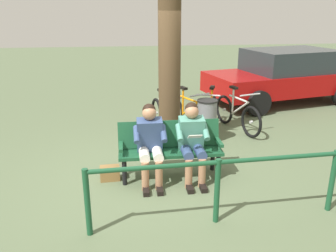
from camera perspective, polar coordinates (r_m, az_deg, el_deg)
The scene contains 13 objects.
ground_plane at distance 5.71m, azimuth -2.64°, elevation -7.74°, with size 40.00×40.00×0.00m, color #566647.
bench at distance 5.46m, azimuth 0.31°, elevation -3.15°, with size 1.60×0.49×0.87m.
person_reading at distance 5.30m, azimuth 3.98°, elevation -2.05°, with size 0.49×0.77×1.20m.
person_companion at distance 5.22m, azimuth -2.94°, elevation -2.37°, with size 0.49×0.77×1.20m.
handbag at distance 5.51m, azimuth -9.46°, elevation -7.61°, with size 0.30×0.14×0.24m, color olive.
tree_trunk at distance 6.33m, azimuth 0.25°, elevation 12.99°, with size 0.40×0.40×3.82m, color #4C3823.
litter_bin at distance 6.90m, azimuth 6.36°, elevation 0.80°, with size 0.40×0.40×0.86m.
bicycle_orange at distance 7.71m, azimuth 11.21°, elevation 1.93°, with size 0.61×1.63×0.94m.
bicycle_green at distance 7.61m, azimuth 6.90°, elevation 1.93°, with size 0.72×1.58×0.94m.
bicycle_red at distance 7.54m, azimuth 3.22°, elevation 1.88°, with size 0.77×1.55×0.94m.
bicycle_purple at distance 7.29m, azimuth -0.70°, elevation 1.30°, with size 0.52×1.66×0.94m.
railing_fence at distance 4.28m, azimuth 8.12°, elevation -8.53°, with size 3.16×0.20×0.85m.
parked_car at distance 10.34m, azimuth 18.54°, elevation 7.92°, with size 4.49×2.71×1.47m.
Camera 1 is at (0.41, 5.10, 2.54)m, focal length 37.29 mm.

